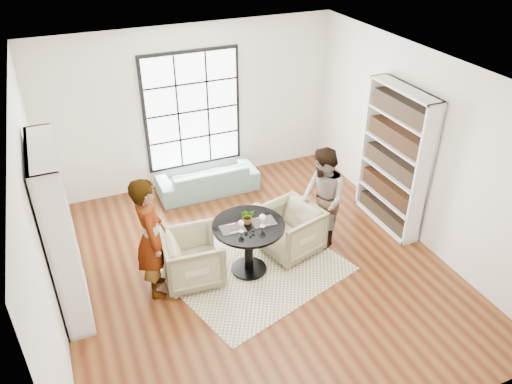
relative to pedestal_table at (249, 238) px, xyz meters
name	(u,v)px	position (x,y,z in m)	size (l,w,h in m)	color
ground	(256,269)	(0.10, -0.02, -0.60)	(6.00, 6.00, 0.00)	brown
room_shell	(241,181)	(0.10, 0.52, 0.66)	(6.00, 6.01, 6.00)	silver
rug	(247,262)	(0.04, 0.18, -0.60)	(2.43, 2.43, 0.01)	beige
pedestal_table	(249,238)	(0.00, 0.00, 0.00)	(1.05, 1.05, 0.83)	black
sofa	(208,179)	(0.16, 2.43, -0.33)	(1.86, 0.73, 0.54)	gray
armchair_left	(193,258)	(-0.82, 0.13, -0.22)	(0.82, 0.84, 0.76)	tan
armchair_right	(290,230)	(0.77, 0.20, -0.21)	(0.83, 0.86, 0.78)	tan
person_left	(151,238)	(-1.37, 0.13, 0.31)	(0.66, 0.43, 1.82)	gray
person_right	(323,199)	(1.32, 0.20, 0.23)	(0.81, 0.63, 1.66)	gray
placemat_left	(233,229)	(-0.25, -0.01, 0.24)	(0.34, 0.26, 0.01)	black
placemat_right	(263,222)	(0.22, -0.02, 0.24)	(0.34, 0.26, 0.01)	black
cutlery_left	(233,228)	(-0.25, -0.01, 0.24)	(0.14, 0.22, 0.01)	silver
cutlery_right	(263,221)	(0.22, -0.02, 0.24)	(0.14, 0.22, 0.01)	silver
wine_glass_left	(241,224)	(-0.16, -0.12, 0.37)	(0.09, 0.09, 0.19)	silver
wine_glass_right	(262,218)	(0.16, -0.12, 0.38)	(0.09, 0.09, 0.21)	silver
flower_centerpiece	(248,216)	(0.01, 0.05, 0.34)	(0.20, 0.18, 0.23)	gray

